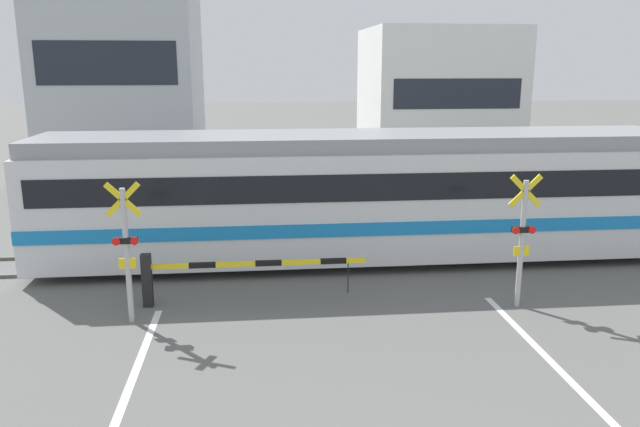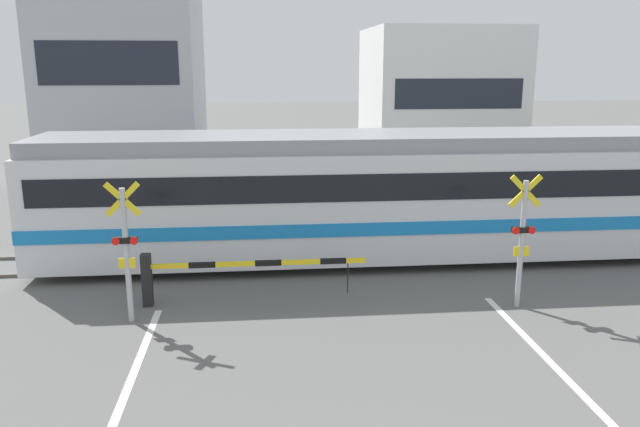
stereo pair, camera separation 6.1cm
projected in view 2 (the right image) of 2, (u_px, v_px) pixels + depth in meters
name	position (u px, v px, depth m)	size (l,w,h in m)	color
rail_track_near	(316.00, 266.00, 15.52)	(50.00, 0.10, 0.08)	#5B564C
rail_track_far	(312.00, 249.00, 16.91)	(50.00, 0.10, 0.08)	#5B564C
commuter_train	(362.00, 192.00, 15.93)	(16.25, 3.03, 3.25)	silver
crossing_barrier_near	(210.00, 271.00, 13.04)	(4.68, 0.20, 1.13)	black
crossing_barrier_far	(383.00, 204.00, 19.31)	(4.68, 0.20, 1.13)	black
crossing_signal_left	(126.00, 246.00, 11.94)	(0.68, 0.15, 2.80)	#B2B2B7
crossing_signal_right	(522.00, 235.00, 12.70)	(0.68, 0.15, 2.80)	#B2B2B7
pedestrian	(295.00, 180.00, 21.64)	(0.38, 0.23, 1.75)	#33384C
building_left_of_street	(125.00, 73.00, 29.16)	(6.88, 6.54, 9.05)	#B2B7BC
building_right_of_street	(438.00, 98.00, 30.88)	(6.92, 6.54, 6.64)	white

